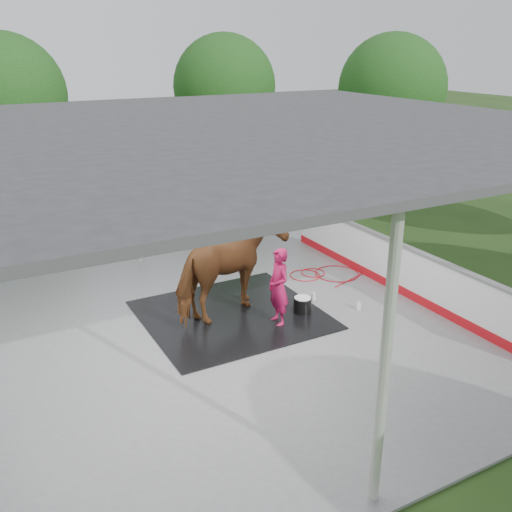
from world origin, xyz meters
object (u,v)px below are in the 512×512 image
horse (231,268)px  handler (279,287)px  dasher_board (400,269)px  wash_bucket (302,305)px

horse → handler: (0.67, -0.77, -0.27)m
dasher_board → handler: handler is taller
handler → horse: bearing=-135.8°
dasher_board → horse: bearing=169.7°
wash_bucket → horse: bearing=156.5°
wash_bucket → handler: bearing=-166.2°
handler → wash_bucket: 0.95m
horse → handler: size_ratio=1.54×
dasher_board → handler: bearing=-179.0°
dasher_board → handler: 3.25m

